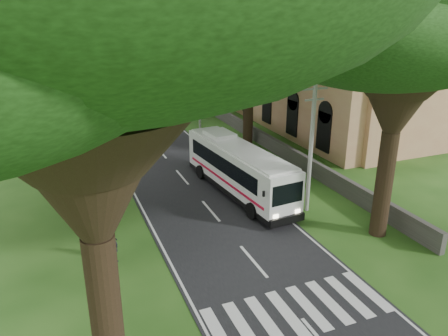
% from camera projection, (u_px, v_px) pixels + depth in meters
% --- Properties ---
extents(ground, '(140.00, 140.00, 0.00)m').
position_uv_depth(ground, '(273.00, 284.00, 19.52)').
color(ground, '#214914').
rests_on(ground, ground).
extents(road, '(8.00, 120.00, 0.04)m').
position_uv_depth(road, '(149.00, 138.00, 41.26)').
color(road, black).
rests_on(road, ground).
extents(crosswalk, '(8.00, 3.00, 0.01)m').
position_uv_depth(crosswalk, '(296.00, 312.00, 17.78)').
color(crosswalk, silver).
rests_on(crosswalk, ground).
extents(property_wall, '(0.35, 50.00, 1.20)m').
position_uv_depth(property_wall, '(240.00, 125.00, 43.33)').
color(property_wall, '#383533').
rests_on(property_wall, ground).
extents(church, '(14.00, 24.00, 11.60)m').
position_uv_depth(church, '(333.00, 80.00, 42.80)').
color(church, tan).
rests_on(church, ground).
extents(pole_near, '(1.60, 0.24, 8.00)m').
position_uv_depth(pole_near, '(311.00, 145.00, 25.21)').
color(pole_near, gray).
rests_on(pole_near, ground).
extents(pole_mid, '(1.60, 0.24, 8.00)m').
position_uv_depth(pole_mid, '(199.00, 88.00, 42.60)').
color(pole_mid, gray).
rests_on(pole_mid, ground).
extents(pole_far, '(1.60, 0.24, 8.00)m').
position_uv_depth(pole_far, '(152.00, 64.00, 60.00)').
color(pole_far, gray).
rests_on(pole_far, ground).
extents(tree_l_far, '(14.32, 14.32, 13.54)m').
position_uv_depth(tree_l_far, '(36.00, 17.00, 54.68)').
color(tree_l_far, black).
rests_on(tree_l_far, ground).
extents(tree_r_near, '(14.65, 14.65, 14.85)m').
position_uv_depth(tree_r_near, '(408.00, 8.00, 19.84)').
color(tree_r_near, black).
rests_on(tree_r_near, ground).
extents(tree_r_mida, '(15.87, 15.87, 14.45)m').
position_uv_depth(tree_r_mida, '(250.00, 15.00, 35.88)').
color(tree_r_mida, black).
rests_on(tree_r_mida, ground).
extents(tree_r_midb, '(13.83, 13.83, 13.43)m').
position_uv_depth(tree_r_midb, '(181.00, 18.00, 51.58)').
color(tree_r_midb, black).
rests_on(tree_r_midb, ground).
extents(tree_r_far, '(12.82, 12.82, 14.91)m').
position_uv_depth(tree_r_far, '(154.00, 4.00, 67.03)').
color(tree_r_far, black).
rests_on(tree_r_far, ground).
extents(coach_bus, '(3.38, 11.20, 3.25)m').
position_uv_depth(coach_bus, '(238.00, 168.00, 28.54)').
color(coach_bus, white).
rests_on(coach_bus, ground).
extents(distant_car_a, '(2.41, 3.79, 1.20)m').
position_uv_depth(distant_car_a, '(110.00, 103.00, 53.26)').
color(distant_car_a, silver).
rests_on(distant_car_a, road).
extents(distant_car_b, '(2.68, 4.63, 1.44)m').
position_uv_depth(distant_car_b, '(105.00, 89.00, 61.67)').
color(distant_car_b, navy).
rests_on(distant_car_b, road).
extents(pedestrian, '(0.67, 0.82, 1.95)m').
position_uv_depth(pedestrian, '(113.00, 243.00, 21.03)').
color(pedestrian, black).
rests_on(pedestrian, ground).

